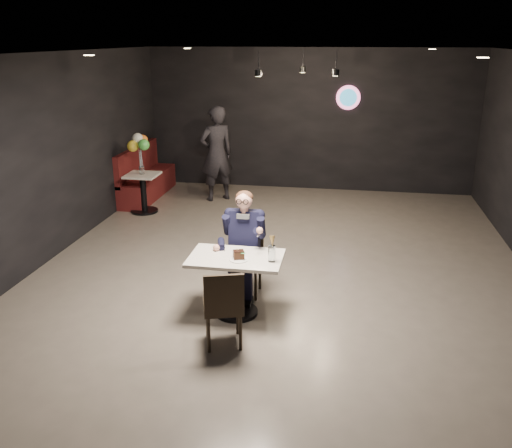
% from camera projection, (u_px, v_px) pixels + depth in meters
% --- Properties ---
extents(floor, '(9.00, 9.00, 0.00)m').
position_uv_depth(floor, '(282.00, 268.00, 7.91)').
color(floor, slate).
rests_on(floor, ground).
extents(wall_sign, '(0.50, 0.06, 0.50)m').
position_uv_depth(wall_sign, '(348.00, 98.00, 11.29)').
color(wall_sign, pink).
rests_on(wall_sign, floor).
extents(pendant_lights, '(1.40, 1.20, 0.36)m').
position_uv_depth(pendant_lights, '(300.00, 58.00, 8.83)').
color(pendant_lights, black).
rests_on(pendant_lights, floor).
extents(main_table, '(1.10, 0.70, 0.75)m').
position_uv_depth(main_table, '(236.00, 285.00, 6.50)').
color(main_table, white).
rests_on(main_table, floor).
extents(chair_far, '(0.42, 0.46, 0.92)m').
position_uv_depth(chair_far, '(245.00, 261.00, 6.99)').
color(chair_far, black).
rests_on(chair_far, floor).
extents(chair_near, '(0.54, 0.56, 0.92)m').
position_uv_depth(chair_near, '(223.00, 305.00, 5.84)').
color(chair_near, black).
rests_on(chair_near, floor).
extents(seated_man, '(0.60, 0.80, 1.44)m').
position_uv_depth(seated_man, '(245.00, 242.00, 6.90)').
color(seated_man, black).
rests_on(seated_man, floor).
extents(dessert_plate, '(0.22, 0.22, 0.01)m').
position_uv_depth(dessert_plate, '(239.00, 260.00, 6.28)').
color(dessert_plate, white).
rests_on(dessert_plate, main_table).
extents(cake_slice, '(0.15, 0.14, 0.09)m').
position_uv_depth(cake_slice, '(239.00, 255.00, 6.29)').
color(cake_slice, black).
rests_on(cake_slice, dessert_plate).
extents(mint_leaf, '(0.07, 0.04, 0.01)m').
position_uv_depth(mint_leaf, '(243.00, 253.00, 6.24)').
color(mint_leaf, '#297F3D').
rests_on(mint_leaf, cake_slice).
extents(sundae_glass, '(0.09, 0.09, 0.19)m').
position_uv_depth(sundae_glass, '(272.00, 254.00, 6.22)').
color(sundae_glass, silver).
rests_on(sundae_glass, main_table).
extents(wafer_cone, '(0.08, 0.08, 0.13)m').
position_uv_depth(wafer_cone, '(272.00, 241.00, 6.17)').
color(wafer_cone, '#B48B4A').
rests_on(wafer_cone, sundae_glass).
extents(booth_bench, '(0.53, 2.11, 1.06)m').
position_uv_depth(booth_bench, '(147.00, 172.00, 11.26)').
color(booth_bench, '#4F1114').
rests_on(booth_bench, floor).
extents(side_table, '(0.59, 0.59, 0.74)m').
position_uv_depth(side_table, '(143.00, 193.00, 10.34)').
color(side_table, white).
rests_on(side_table, floor).
extents(balloon_vase, '(0.10, 0.10, 0.14)m').
position_uv_depth(balloon_vase, '(142.00, 170.00, 10.19)').
color(balloon_vase, silver).
rests_on(balloon_vase, side_table).
extents(balloon_bunch, '(0.39, 0.39, 0.64)m').
position_uv_depth(balloon_bunch, '(140.00, 149.00, 10.06)').
color(balloon_bunch, yellow).
rests_on(balloon_bunch, balloon_vase).
extents(passerby, '(0.84, 0.78, 1.92)m').
position_uv_depth(passerby, '(217.00, 154.00, 10.94)').
color(passerby, black).
rests_on(passerby, floor).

